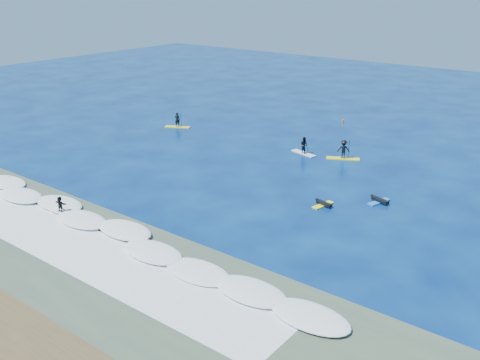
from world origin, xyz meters
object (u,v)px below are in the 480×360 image
Objects in this scene: wave_surfer at (60,205)px; prone_paddler_near at (323,204)px; sup_paddler_right at (343,150)px; sup_paddler_center at (304,147)px; prone_paddler_far at (379,201)px; sup_paddler_left at (177,122)px; marker_buoy at (343,121)px.

prone_paddler_near is at bearing 34.14° from wave_surfer.
sup_paddler_right is 1.73× the size of wave_surfer.
sup_paddler_right is at bearing 27.19° from sup_paddler_center.
prone_paddler_near is 0.92× the size of prone_paddler_far.
sup_paddler_center is 13.68m from prone_paddler_near.
sup_paddler_right reaches higher than sup_paddler_left.
sup_paddler_center is 1.44× the size of prone_paddler_near.
prone_paddler_far is 25.52m from wave_surfer.
wave_surfer is (-18.63, -17.43, 0.62)m from prone_paddler_far.
wave_surfer is (10.94, -24.36, 0.10)m from sup_paddler_left.
sup_paddler_left reaches higher than sup_paddler_center.
marker_buoy is at bearing 75.41° from wave_surfer.
prone_paddler_far is (7.62, -8.31, -0.75)m from sup_paddler_right.
sup_paddler_center is at bearing -26.09° from sup_paddler_left.
prone_paddler_near is 1.12× the size of wave_surfer.
sup_paddler_right is 12.49m from prone_paddler_near.
wave_surfer is at bearing -93.36° from sup_paddler_left.
sup_paddler_center is (17.85, 0.45, 0.11)m from sup_paddler_left.
sup_paddler_center is at bearing 66.07° from wave_surfer.
sup_paddler_right is 14.66m from marker_buoy.
wave_surfer is at bearing 144.57° from prone_paddler_near.
wave_surfer is at bearing 149.56° from prone_paddler_far.
sup_paddler_left is at bearing 155.63° from sup_paddler_right.
sup_paddler_left reaches higher than wave_surfer.
sup_paddler_center reaches higher than marker_buoy.
sup_paddler_right is 27.99m from wave_surfer.
sup_paddler_left is 1.33× the size of prone_paddler_far.
sup_paddler_right is at bearing -62.43° from marker_buoy.
prone_paddler_near is at bearing -37.59° from sup_paddler_center.
sup_paddler_left is 26.70m from wave_surfer.
sup_paddler_left is 1.44× the size of prone_paddler_near.
sup_paddler_left reaches higher than marker_buoy.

